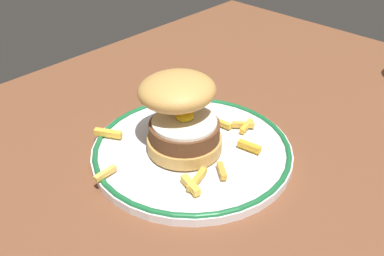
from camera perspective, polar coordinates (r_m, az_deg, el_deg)
ground_plane at (r=65.56cm, az=5.04°, el=-5.25°), size 111.18×90.33×4.00cm
dinner_plate at (r=64.30cm, az=0.00°, el=-2.80°), size 28.40×28.40×1.60cm
burger at (r=61.35cm, az=-1.46°, el=2.04°), size 11.63×13.06×10.61cm
fries_pile at (r=65.54cm, az=-0.47°, el=-0.75°), size 24.74×21.06×0.98cm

